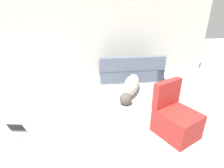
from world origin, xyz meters
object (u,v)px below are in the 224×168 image
cat (169,86)px  laptop_open (15,131)px  couch (130,71)px  side_chair (175,119)px  dog (131,86)px

cat → laptop_open: 3.77m
couch → side_chair: size_ratio=2.04×
dog → cat: dog is taller
couch → laptop_open: 3.46m
laptop_open → side_chair: bearing=3.3°
couch → dog: (-0.19, -0.99, -0.05)m
laptop_open → side_chair: (2.78, -0.25, 0.23)m
laptop_open → dog: bearing=38.6°
cat → side_chair: side_chair is taller
cat → laptop_open: bearing=33.7°
laptop_open → side_chair: 2.80m
side_chair → cat: bearing=42.3°
couch → side_chair: (0.25, -2.60, 0.05)m
cat → side_chair: (-0.67, -1.76, 0.22)m
dog → side_chair: 1.67m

